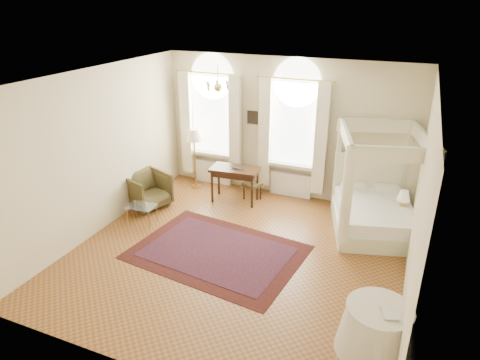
# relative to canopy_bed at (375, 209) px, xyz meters

# --- Properties ---
(ground) EXTENTS (6.00, 6.00, 0.00)m
(ground) POSITION_rel_canopy_bed_xyz_m (-2.27, -1.92, -0.49)
(ground) COLOR brown
(ground) RESTS_ON ground
(room_walls) EXTENTS (6.00, 6.00, 6.00)m
(room_walls) POSITION_rel_canopy_bed_xyz_m (-2.27, -1.92, 1.49)
(room_walls) COLOR beige
(room_walls) RESTS_ON ground
(window_left) EXTENTS (1.62, 0.27, 3.29)m
(window_left) POSITION_rel_canopy_bed_xyz_m (-4.17, 0.95, 1.00)
(window_left) COLOR silver
(window_left) RESTS_ON room_walls
(window_right) EXTENTS (1.62, 0.27, 3.29)m
(window_right) POSITION_rel_canopy_bed_xyz_m (-2.07, 0.95, 1.00)
(window_right) COLOR silver
(window_right) RESTS_ON room_walls
(chandelier) EXTENTS (0.51, 0.45, 0.50)m
(chandelier) POSITION_rel_canopy_bed_xyz_m (-3.17, -0.72, 2.42)
(chandelier) COLOR gold
(chandelier) RESTS_ON room_walls
(wall_pictures) EXTENTS (2.54, 0.03, 0.39)m
(wall_pictures) POSITION_rel_canopy_bed_xyz_m (-2.18, 1.05, 1.40)
(wall_pictures) COLOR black
(wall_pictures) RESTS_ON room_walls
(canopy_bed) EXTENTS (2.09, 2.34, 2.16)m
(canopy_bed) POSITION_rel_canopy_bed_xyz_m (0.00, 0.00, 0.00)
(canopy_bed) COLOR beige
(canopy_bed) RESTS_ON ground
(nightstand) EXTENTS (0.39, 0.36, 0.53)m
(nightstand) POSITION_rel_canopy_bed_xyz_m (0.43, 0.13, -0.22)
(nightstand) COLOR #321C0D
(nightstand) RESTS_ON ground
(nightstand_lamp) EXTENTS (0.27, 0.27, 0.39)m
(nightstand_lamp) POSITION_rel_canopy_bed_xyz_m (0.51, 0.19, 0.30)
(nightstand_lamp) COLOR gold
(nightstand_lamp) RESTS_ON nightstand
(writing_desk) EXTENTS (1.16, 0.67, 0.84)m
(writing_desk) POSITION_rel_canopy_bed_xyz_m (-3.22, 0.19, 0.23)
(writing_desk) COLOR #321C0D
(writing_desk) RESTS_ON ground
(laptop) EXTENTS (0.33, 0.25, 0.02)m
(laptop) POSITION_rel_canopy_bed_xyz_m (-3.13, 0.22, 0.36)
(laptop) COLOR black
(laptop) RESTS_ON writing_desk
(stool) EXTENTS (0.49, 0.49, 0.43)m
(stool) POSITION_rel_canopy_bed_xyz_m (-2.86, 0.42, -0.13)
(stool) COLOR #463A1E
(stool) RESTS_ON ground
(armchair) EXTENTS (1.13, 1.12, 0.81)m
(armchair) POSITION_rel_canopy_bed_xyz_m (-4.97, -0.84, -0.09)
(armchair) COLOR #42391C
(armchair) RESTS_ON ground
(coffee_table) EXTENTS (0.64, 0.47, 0.41)m
(coffee_table) POSITION_rel_canopy_bed_xyz_m (-4.62, -1.59, -0.12)
(coffee_table) COLOR white
(coffee_table) RESTS_ON ground
(floor_lamp) EXTENTS (0.39, 0.39, 1.53)m
(floor_lamp) POSITION_rel_canopy_bed_xyz_m (-4.47, 0.57, 0.82)
(floor_lamp) COLOR gold
(floor_lamp) RESTS_ON ground
(oriental_rug) EXTENTS (3.37, 2.60, 0.01)m
(oriental_rug) POSITION_rel_canopy_bed_xyz_m (-2.64, -2.01, -0.48)
(oriental_rug) COLOR #441410
(oriental_rug) RESTS_ON ground
(side_table) EXTENTS (1.08, 1.08, 0.74)m
(side_table) POSITION_rel_canopy_bed_xyz_m (0.43, -3.40, -0.13)
(side_table) COLOR beige
(side_table) RESTS_ON ground
(book) EXTENTS (0.27, 0.32, 0.02)m
(book) POSITION_rel_canopy_bed_xyz_m (0.46, -3.52, 0.26)
(book) COLOR black
(book) RESTS_ON side_table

